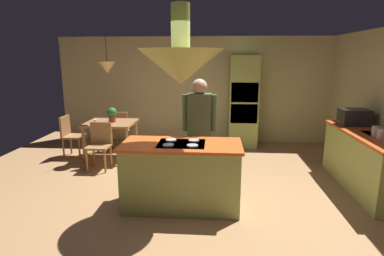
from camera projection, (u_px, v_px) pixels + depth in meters
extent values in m
plane|color=#AD7F51|center=(183.00, 199.00, 4.66)|extent=(8.16, 8.16, 0.00)
cube|color=beige|center=(197.00, 90.00, 7.73)|extent=(6.80, 0.10, 2.55)
cube|color=#A8B259|center=(182.00, 177.00, 4.37)|extent=(1.58, 0.73, 0.88)
cube|color=#E05B23|center=(181.00, 145.00, 4.27)|extent=(1.64, 0.79, 0.04)
cube|color=black|center=(181.00, 144.00, 4.26)|extent=(0.64, 0.52, 0.01)
cylinder|color=#B2B2B7|center=(168.00, 145.00, 4.14)|extent=(0.15, 0.15, 0.02)
cylinder|color=#B2B2B7|center=(192.00, 146.00, 4.12)|extent=(0.15, 0.15, 0.02)
cylinder|color=#B2B2B7|center=(171.00, 140.00, 4.40)|extent=(0.15, 0.15, 0.02)
cylinder|color=#B2B2B7|center=(194.00, 141.00, 4.37)|extent=(0.15, 0.15, 0.02)
cube|color=#A8B259|center=(366.00, 163.00, 4.94)|extent=(0.62, 2.04, 0.88)
cube|color=#E05B23|center=(370.00, 135.00, 4.84)|extent=(0.66, 2.08, 0.04)
cube|color=#B2B2B7|center=(380.00, 139.00, 4.84)|extent=(0.48, 0.36, 0.16)
cube|color=#A8B259|center=(243.00, 102.00, 7.31)|extent=(0.66, 0.62, 2.11)
cube|color=black|center=(245.00, 92.00, 6.98)|extent=(0.60, 0.04, 0.44)
cube|color=black|center=(244.00, 114.00, 7.08)|extent=(0.60, 0.04, 0.44)
cube|color=#A17042|center=(110.00, 123.00, 6.47)|extent=(0.99, 0.86, 0.04)
cylinder|color=#A17042|center=(84.00, 145.00, 6.22)|extent=(0.06, 0.06, 0.72)
cylinder|color=#A17042|center=(127.00, 146.00, 6.16)|extent=(0.06, 0.06, 0.72)
cylinder|color=#A17042|center=(98.00, 136.00, 6.94)|extent=(0.06, 0.06, 0.72)
cylinder|color=#A17042|center=(136.00, 137.00, 6.88)|extent=(0.06, 0.06, 0.72)
cylinder|color=tan|center=(194.00, 162.00, 5.01)|extent=(0.14, 0.14, 0.86)
cylinder|color=tan|center=(205.00, 162.00, 4.99)|extent=(0.14, 0.14, 0.86)
cube|color=#4C6042|center=(199.00, 115.00, 4.83)|extent=(0.36, 0.22, 0.66)
cylinder|color=#4C6042|center=(185.00, 113.00, 4.84)|extent=(0.09, 0.09, 0.56)
cylinder|color=#4C6042|center=(214.00, 113.00, 4.81)|extent=(0.09, 0.09, 0.56)
sphere|color=tan|center=(200.00, 87.00, 4.74)|extent=(0.23, 0.23, 0.23)
cone|color=#A8B259|center=(181.00, 67.00, 4.04)|extent=(1.10, 1.10, 0.45)
cylinder|color=#A8B259|center=(180.00, 26.00, 3.93)|extent=(0.24, 0.24, 0.55)
cone|color=#E0B266|center=(107.00, 68.00, 6.22)|extent=(0.32, 0.32, 0.22)
cylinder|color=black|center=(106.00, 46.00, 6.13)|extent=(0.01, 0.01, 0.60)
cube|color=#A17042|center=(98.00, 147.00, 5.82)|extent=(0.40, 0.40, 0.04)
cube|color=#A17042|center=(101.00, 133.00, 5.95)|extent=(0.40, 0.04, 0.42)
cylinder|color=#A17042|center=(87.00, 161.00, 5.72)|extent=(0.04, 0.04, 0.43)
cylinder|color=#A17042|center=(105.00, 161.00, 5.69)|extent=(0.04, 0.04, 0.43)
cylinder|color=#A17042|center=(94.00, 155.00, 6.05)|extent=(0.04, 0.04, 0.43)
cylinder|color=#A17042|center=(111.00, 156.00, 6.02)|extent=(0.04, 0.04, 0.43)
cube|color=#A17042|center=(122.00, 129.00, 7.24)|extent=(0.40, 0.40, 0.04)
cube|color=#A17042|center=(119.00, 121.00, 7.02)|extent=(0.40, 0.04, 0.42)
cylinder|color=#A17042|center=(131.00, 137.00, 7.45)|extent=(0.04, 0.04, 0.43)
cylinder|color=#A17042|center=(117.00, 137.00, 7.47)|extent=(0.04, 0.04, 0.43)
cylinder|color=#A17042|center=(127.00, 141.00, 7.12)|extent=(0.04, 0.04, 0.43)
cylinder|color=#A17042|center=(113.00, 140.00, 7.14)|extent=(0.04, 0.04, 0.43)
cube|color=#A17042|center=(74.00, 136.00, 6.59)|extent=(0.40, 0.40, 0.04)
cube|color=#A17042|center=(65.00, 126.00, 6.56)|extent=(0.04, 0.40, 0.42)
cylinder|color=#A17042|center=(79.00, 149.00, 6.46)|extent=(0.04, 0.04, 0.43)
cylinder|color=#A17042|center=(86.00, 145.00, 6.79)|extent=(0.04, 0.04, 0.43)
cylinder|color=#A17042|center=(63.00, 149.00, 6.49)|extent=(0.04, 0.04, 0.43)
cylinder|color=#A17042|center=(71.00, 144.00, 6.82)|extent=(0.04, 0.04, 0.43)
cylinder|color=#99382D|center=(112.00, 119.00, 6.46)|extent=(0.14, 0.14, 0.12)
sphere|color=#2D722D|center=(112.00, 112.00, 6.43)|extent=(0.20, 0.20, 0.20)
cylinder|color=white|center=(96.00, 122.00, 6.26)|extent=(0.07, 0.07, 0.09)
cylinder|color=silver|center=(382.00, 134.00, 4.50)|extent=(0.13, 0.13, 0.14)
cylinder|color=silver|center=(376.00, 131.00, 4.67)|extent=(0.11, 0.11, 0.14)
cube|color=#232326|center=(354.00, 117.00, 5.40)|extent=(0.46, 0.36, 0.28)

